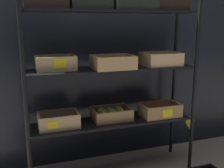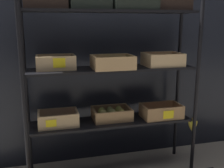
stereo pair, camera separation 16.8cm
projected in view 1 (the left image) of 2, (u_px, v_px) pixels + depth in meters
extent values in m
cube|color=black|center=(99.00, 26.00, 2.54)|extent=(3.82, 0.12, 2.59)
cylinder|color=black|center=(26.00, 102.00, 1.94)|extent=(0.03, 0.03, 1.56)
cylinder|color=black|center=(195.00, 87.00, 2.39)|extent=(0.03, 0.03, 1.56)
cylinder|color=black|center=(24.00, 91.00, 2.25)|extent=(0.03, 0.03, 1.56)
cylinder|color=black|center=(174.00, 79.00, 2.70)|extent=(0.03, 0.03, 1.56)
cube|color=black|center=(112.00, 121.00, 2.38)|extent=(1.39, 0.31, 0.02)
cube|color=black|center=(112.00, 69.00, 2.28)|extent=(1.39, 0.31, 0.02)
cube|color=black|center=(112.00, 11.00, 2.18)|extent=(1.39, 0.31, 0.02)
cube|color=tan|center=(59.00, 126.00, 2.24)|extent=(0.33, 0.22, 0.01)
cube|color=tan|center=(60.00, 123.00, 2.13)|extent=(0.33, 0.02, 0.11)
cube|color=tan|center=(57.00, 115.00, 2.32)|extent=(0.33, 0.02, 0.11)
cube|color=tan|center=(39.00, 121.00, 2.18)|extent=(0.02, 0.19, 0.11)
cube|color=tan|center=(77.00, 117.00, 2.28)|extent=(0.02, 0.19, 0.11)
sphere|color=#5E2F5A|center=(47.00, 125.00, 2.17)|extent=(0.05, 0.05, 0.05)
sphere|color=#561A5A|center=(56.00, 124.00, 2.19)|extent=(0.05, 0.05, 0.05)
sphere|color=#5A2A4F|center=(63.00, 123.00, 2.21)|extent=(0.05, 0.05, 0.05)
sphere|color=#6B1850|center=(70.00, 122.00, 2.23)|extent=(0.05, 0.05, 0.05)
sphere|color=#62204A|center=(47.00, 122.00, 2.24)|extent=(0.05, 0.05, 0.05)
sphere|color=#571B4D|center=(54.00, 121.00, 2.25)|extent=(0.05, 0.05, 0.05)
sphere|color=#5A2D5A|center=(62.00, 121.00, 2.27)|extent=(0.05, 0.05, 0.05)
sphere|color=#662258|center=(69.00, 120.00, 2.30)|extent=(0.05, 0.05, 0.05)
cube|color=yellow|center=(53.00, 125.00, 2.11)|extent=(0.08, 0.01, 0.06)
cube|color=#A87F51|center=(111.00, 118.00, 2.42)|extent=(0.34, 0.24, 0.01)
cube|color=#A87F51|center=(116.00, 117.00, 2.30)|extent=(0.34, 0.02, 0.09)
cube|color=#A87F51|center=(107.00, 109.00, 2.51)|extent=(0.34, 0.02, 0.09)
cube|color=#A87F51|center=(94.00, 115.00, 2.35)|extent=(0.02, 0.21, 0.09)
cube|color=#A87F51|center=(128.00, 111.00, 2.45)|extent=(0.02, 0.21, 0.09)
ellipsoid|color=tan|center=(104.00, 115.00, 2.34)|extent=(0.07, 0.07, 0.09)
ellipsoid|color=tan|center=(112.00, 114.00, 2.38)|extent=(0.07, 0.07, 0.09)
ellipsoid|color=#BCB24B|center=(121.00, 113.00, 2.40)|extent=(0.07, 0.07, 0.09)
ellipsoid|color=#B7BA53|center=(101.00, 112.00, 2.41)|extent=(0.07, 0.07, 0.09)
ellipsoid|color=tan|center=(110.00, 111.00, 2.44)|extent=(0.07, 0.07, 0.09)
ellipsoid|color=#BDBD50|center=(118.00, 111.00, 2.46)|extent=(0.07, 0.07, 0.09)
cube|color=#A87F51|center=(160.00, 115.00, 2.49)|extent=(0.35, 0.22, 0.01)
cube|color=#A87F51|center=(165.00, 112.00, 2.39)|extent=(0.35, 0.02, 0.11)
cube|color=#A87F51|center=(155.00, 106.00, 2.57)|extent=(0.35, 0.02, 0.11)
cube|color=#A87F51|center=(143.00, 111.00, 2.43)|extent=(0.02, 0.18, 0.11)
cube|color=#A87F51|center=(176.00, 107.00, 2.53)|extent=(0.02, 0.18, 0.11)
sphere|color=orange|center=(152.00, 114.00, 2.43)|extent=(0.06, 0.06, 0.06)
sphere|color=orange|center=(158.00, 113.00, 2.45)|extent=(0.06, 0.06, 0.06)
sphere|color=orange|center=(164.00, 112.00, 2.47)|extent=(0.06, 0.06, 0.06)
sphere|color=orange|center=(171.00, 112.00, 2.49)|extent=(0.06, 0.06, 0.06)
sphere|color=orange|center=(148.00, 112.00, 2.48)|extent=(0.06, 0.06, 0.06)
sphere|color=orange|center=(155.00, 111.00, 2.51)|extent=(0.06, 0.06, 0.06)
sphere|color=orange|center=(161.00, 110.00, 2.52)|extent=(0.06, 0.06, 0.06)
sphere|color=orange|center=(167.00, 109.00, 2.55)|extent=(0.06, 0.06, 0.06)
cube|color=yellow|center=(168.00, 113.00, 2.39)|extent=(0.10, 0.01, 0.07)
cube|color=tan|center=(56.00, 69.00, 2.17)|extent=(0.31, 0.21, 0.01)
cube|color=tan|center=(57.00, 64.00, 2.07)|extent=(0.31, 0.02, 0.10)
cube|color=tan|center=(54.00, 60.00, 2.25)|extent=(0.31, 0.02, 0.10)
cube|color=tan|center=(37.00, 63.00, 2.11)|extent=(0.02, 0.18, 0.10)
cube|color=tan|center=(74.00, 61.00, 2.21)|extent=(0.02, 0.18, 0.10)
ellipsoid|color=brown|center=(46.00, 65.00, 2.11)|extent=(0.05, 0.05, 0.07)
ellipsoid|color=brown|center=(56.00, 65.00, 2.13)|extent=(0.05, 0.05, 0.07)
ellipsoid|color=brown|center=(66.00, 64.00, 2.16)|extent=(0.05, 0.05, 0.07)
ellipsoid|color=brown|center=(46.00, 64.00, 2.17)|extent=(0.05, 0.05, 0.07)
ellipsoid|color=brown|center=(55.00, 64.00, 2.20)|extent=(0.05, 0.05, 0.07)
ellipsoid|color=brown|center=(65.00, 63.00, 2.22)|extent=(0.05, 0.05, 0.07)
cube|color=yellow|center=(60.00, 64.00, 2.07)|extent=(0.09, 0.01, 0.07)
cube|color=tan|center=(113.00, 68.00, 2.23)|extent=(0.33, 0.26, 0.01)
cube|color=tan|center=(118.00, 63.00, 2.11)|extent=(0.33, 0.02, 0.10)
cube|color=tan|center=(108.00, 59.00, 2.33)|extent=(0.33, 0.02, 0.10)
cube|color=tan|center=(94.00, 62.00, 2.17)|extent=(0.02, 0.22, 0.10)
cube|color=tan|center=(131.00, 60.00, 2.27)|extent=(0.02, 0.22, 0.10)
sphere|color=#88C431|center=(105.00, 64.00, 2.16)|extent=(0.07, 0.07, 0.07)
sphere|color=#86C131|center=(114.00, 63.00, 2.19)|extent=(0.07, 0.07, 0.07)
sphere|color=#81BA33|center=(124.00, 63.00, 2.21)|extent=(0.07, 0.07, 0.07)
sphere|color=#91B234|center=(103.00, 63.00, 2.24)|extent=(0.07, 0.07, 0.07)
sphere|color=#88C13C|center=(112.00, 62.00, 2.26)|extent=(0.07, 0.07, 0.07)
sphere|color=#8FB540|center=(120.00, 62.00, 2.29)|extent=(0.07, 0.07, 0.07)
cube|color=tan|center=(161.00, 65.00, 2.41)|extent=(0.32, 0.25, 0.01)
cube|color=tan|center=(168.00, 60.00, 2.29)|extent=(0.32, 0.02, 0.10)
cube|color=tan|center=(155.00, 57.00, 2.51)|extent=(0.32, 0.02, 0.10)
cube|color=tan|center=(145.00, 59.00, 2.35)|extent=(0.02, 0.22, 0.10)
cube|color=tan|center=(176.00, 58.00, 2.45)|extent=(0.02, 0.22, 0.10)
sphere|color=orange|center=(158.00, 60.00, 2.36)|extent=(0.07, 0.07, 0.07)
sphere|color=orange|center=(168.00, 60.00, 2.38)|extent=(0.07, 0.07, 0.07)
sphere|color=orange|center=(154.00, 60.00, 2.42)|extent=(0.07, 0.07, 0.07)
sphere|color=orange|center=(164.00, 59.00, 2.46)|extent=(0.07, 0.07, 0.07)
cube|color=black|center=(46.00, 8.00, 2.05)|extent=(0.32, 0.26, 0.01)
cube|color=black|center=(44.00, 2.00, 2.15)|extent=(0.32, 0.02, 0.10)
cube|color=black|center=(24.00, 0.00, 1.99)|extent=(0.02, 0.22, 0.10)
cube|color=black|center=(66.00, 1.00, 2.09)|extent=(0.02, 0.22, 0.10)
sphere|color=gold|center=(38.00, 2.00, 1.99)|extent=(0.07, 0.07, 0.07)
sphere|color=#E2C254|center=(54.00, 3.00, 2.03)|extent=(0.07, 0.07, 0.07)
sphere|color=#D0B951|center=(38.00, 3.00, 2.06)|extent=(0.07, 0.07, 0.07)
sphere|color=#E7B953|center=(53.00, 3.00, 2.10)|extent=(0.07, 0.07, 0.07)
cube|color=black|center=(90.00, 9.00, 2.12)|extent=(0.32, 0.21, 0.01)
cube|color=black|center=(93.00, 1.00, 2.02)|extent=(0.32, 0.02, 0.10)
cube|color=black|center=(87.00, 2.00, 2.20)|extent=(0.32, 0.02, 0.10)
cube|color=black|center=(71.00, 1.00, 2.06)|extent=(0.02, 0.18, 0.10)
cube|color=black|center=(109.00, 2.00, 2.16)|extent=(0.02, 0.18, 0.10)
sphere|color=red|center=(85.00, 3.00, 2.07)|extent=(0.07, 0.07, 0.07)
sphere|color=red|center=(97.00, 3.00, 2.10)|extent=(0.07, 0.07, 0.07)
sphere|color=red|center=(83.00, 3.00, 2.12)|extent=(0.07, 0.07, 0.07)
sphere|color=red|center=(96.00, 4.00, 2.16)|extent=(0.07, 0.07, 0.07)
cube|color=black|center=(133.00, 10.00, 2.22)|extent=(0.36, 0.24, 0.01)
cube|color=black|center=(139.00, 0.00, 2.10)|extent=(0.36, 0.02, 0.13)
cube|color=black|center=(128.00, 2.00, 2.30)|extent=(0.36, 0.02, 0.13)
cube|color=black|center=(113.00, 0.00, 2.15)|extent=(0.02, 0.20, 0.13)
cube|color=black|center=(152.00, 1.00, 2.26)|extent=(0.02, 0.20, 0.13)
ellipsoid|color=yellow|center=(123.00, 3.00, 2.15)|extent=(0.06, 0.06, 0.08)
ellipsoid|color=yellow|center=(131.00, 3.00, 2.17)|extent=(0.06, 0.06, 0.08)
ellipsoid|color=yellow|center=(139.00, 4.00, 2.19)|extent=(0.06, 0.06, 0.08)
ellipsoid|color=yellow|center=(147.00, 4.00, 2.21)|extent=(0.06, 0.06, 0.08)
ellipsoid|color=yellow|center=(120.00, 4.00, 2.21)|extent=(0.06, 0.06, 0.08)
ellipsoid|color=yellow|center=(128.00, 4.00, 2.23)|extent=(0.06, 0.06, 0.08)
ellipsoid|color=yellow|center=(135.00, 4.00, 2.25)|extent=(0.06, 0.06, 0.08)
ellipsoid|color=yellow|center=(143.00, 4.00, 2.27)|extent=(0.06, 0.06, 0.08)
cube|color=black|center=(169.00, 10.00, 2.35)|extent=(0.30, 0.20, 0.01)
cube|color=black|center=(175.00, 3.00, 2.25)|extent=(0.30, 0.02, 0.10)
cube|color=black|center=(163.00, 4.00, 2.42)|extent=(0.30, 0.02, 0.10)
cube|color=black|center=(154.00, 3.00, 2.29)|extent=(0.02, 0.17, 0.10)
cube|color=black|center=(183.00, 4.00, 2.38)|extent=(0.02, 0.17, 0.10)
sphere|color=#5E2248|center=(161.00, 6.00, 2.29)|extent=(0.05, 0.05, 0.05)
sphere|color=#56185D|center=(168.00, 6.00, 2.30)|extent=(0.05, 0.05, 0.05)
sphere|color=#602F4D|center=(173.00, 7.00, 2.32)|extent=(0.05, 0.05, 0.05)
sphere|color=#6A2F4D|center=(179.00, 7.00, 2.34)|extent=(0.05, 0.05, 0.05)
sphere|color=#642451|center=(158.00, 7.00, 2.34)|extent=(0.05, 0.05, 0.05)
sphere|color=#5D1E58|center=(164.00, 7.00, 2.35)|extent=(0.05, 0.05, 0.05)
sphere|color=#691E4A|center=(170.00, 7.00, 2.38)|extent=(0.05, 0.05, 0.05)
sphere|color=#68185E|center=(175.00, 7.00, 2.39)|extent=(0.05, 0.05, 0.05)
cylinder|color=brown|center=(190.00, 117.00, 2.55)|extent=(0.02, 0.02, 0.02)
ellipsoid|color=yellow|center=(188.00, 124.00, 2.56)|extent=(0.08, 0.03, 0.11)
ellipsoid|color=yellow|center=(189.00, 124.00, 2.56)|extent=(0.05, 0.03, 0.11)
ellipsoid|color=yellow|center=(191.00, 124.00, 2.56)|extent=(0.05, 0.03, 0.11)
ellipsoid|color=yellow|center=(192.00, 124.00, 2.57)|extent=(0.08, 0.03, 0.11)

